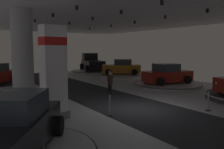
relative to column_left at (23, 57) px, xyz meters
name	(u,v)px	position (x,y,z in m)	size (l,w,h in m)	color
ground	(138,109)	(4.85, -4.71, -2.77)	(24.00, 44.00, 0.06)	silver
ceiling_with_spotlights	(140,4)	(4.85, -4.71, 2.80)	(24.00, 44.00, 0.39)	silver
column_left	(23,57)	(0.00, 0.00, 0.00)	(1.22, 1.22, 5.50)	#ADADB2
brand_sign_pylon	(54,72)	(0.39, -4.10, -0.55)	(1.37, 0.90, 4.26)	slate
display_platform_far_right	(121,76)	(12.16, 6.99, -2.54)	(4.78, 4.78, 0.37)	silver
display_car_far_right	(121,67)	(12.18, 6.97, -1.61)	(4.50, 3.82, 1.71)	#B77519
display_platform_deep_right	(93,72)	(11.90, 13.17, -2.57)	(5.68, 5.68, 0.33)	#B7B7BC
pickup_truck_deep_right	(92,63)	(11.99, 13.48, -1.48)	(3.74, 5.67, 2.30)	black
display_car_near_left	(12,127)	(-2.02, -7.35, -1.72)	(3.84, 4.49, 1.71)	black
display_platform_mid_right	(167,84)	(11.90, -0.19, -2.61)	(5.86, 5.86, 0.26)	#B7B7BC
display_car_mid_right	(167,74)	(11.87, -0.19, -1.73)	(4.43, 2.75, 1.71)	maroon
visitor_walking_near	(109,79)	(6.42, 0.58, -1.84)	(0.32, 0.32, 1.59)	black
visitor_walking_far	(111,82)	(5.70, -0.68, -1.84)	(0.32, 0.32, 1.59)	black
stanchion_a	(208,104)	(7.58, -7.07, -2.38)	(0.28, 0.28, 1.01)	#333338
stanchion_b	(110,108)	(2.84, -4.94, -2.38)	(0.28, 0.28, 1.01)	#333338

